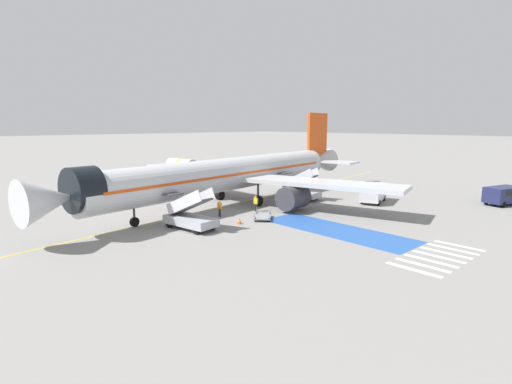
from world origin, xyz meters
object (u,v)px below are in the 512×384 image
(fuel_tanker, at_px, (179,169))
(ground_crew_0, at_px, (220,207))
(boarding_stairs_forward, at_px, (190,218))
(service_van_1, at_px, (503,194))
(service_van_0, at_px, (374,192))
(ground_crew_1, at_px, (256,202))
(baggage_cart, at_px, (263,217))
(airliner, at_px, (233,174))
(boarding_stairs_aft, at_px, (300,191))
(ground_crew_2, at_px, (295,197))
(traffic_cone_0, at_px, (239,221))

(fuel_tanker, height_order, ground_crew_0, fuel_tanker)
(boarding_stairs_forward, xyz_separation_m, service_van_1, (31.05, -15.02, 0.27))
(service_van_0, height_order, service_van_1, service_van_1)
(ground_crew_0, xyz_separation_m, ground_crew_1, (4.14, -0.66, 0.03))
(baggage_cart, bearing_deg, airliner, 118.66)
(fuel_tanker, distance_m, service_van_0, 31.41)
(baggage_cart, relative_size, ground_crew_1, 1.79)
(boarding_stairs_aft, distance_m, baggage_cart, 11.06)
(boarding_stairs_forward, bearing_deg, ground_crew_2, -7.69)
(ground_crew_0, xyz_separation_m, traffic_cone_0, (-0.48, -3.46, -0.64))
(baggage_cart, bearing_deg, boarding_stairs_aft, 70.37)
(boarding_stairs_forward, bearing_deg, boarding_stairs_aft, -0.00)
(fuel_tanker, relative_size, ground_crew_2, 5.00)
(baggage_cart, bearing_deg, boarding_stairs_forward, -146.79)
(service_van_0, height_order, baggage_cart, service_van_0)
(boarding_stairs_forward, xyz_separation_m, boarding_stairs_aft, (17.10, 2.52, 0.02))
(baggage_cart, relative_size, ground_crew_0, 1.84)
(service_van_0, bearing_deg, service_van_1, 22.04)
(boarding_stairs_aft, distance_m, fuel_tanker, 23.82)
(boarding_stairs_forward, relative_size, service_van_1, 1.16)
(fuel_tanker, distance_m, ground_crew_2, 26.19)
(traffic_cone_0, bearing_deg, service_van_1, -26.40)
(service_van_0, bearing_deg, airliner, -148.55)
(service_van_0, bearing_deg, traffic_cone_0, -117.98)
(service_van_1, bearing_deg, baggage_cart, -102.89)
(boarding_stairs_aft, bearing_deg, ground_crew_1, -179.13)
(fuel_tanker, height_order, ground_crew_1, fuel_tanker)
(ground_crew_0, height_order, ground_crew_2, ground_crew_2)
(fuel_tanker, distance_m, ground_crew_0, 26.80)
(airliner, distance_m, ground_crew_2, 7.38)
(service_van_0, bearing_deg, ground_crew_2, -138.39)
(traffic_cone_0, bearing_deg, service_van_0, -9.04)
(airliner, distance_m, ground_crew_1, 5.27)
(boarding_stairs_aft, height_order, traffic_cone_0, boarding_stairs_aft)
(ground_crew_2, distance_m, traffic_cone_0, 9.77)
(service_van_1, xyz_separation_m, traffic_cone_0, (-26.94, 13.37, -0.95))
(traffic_cone_0, bearing_deg, airliner, 53.97)
(ground_crew_0, bearing_deg, ground_crew_1, -96.78)
(service_van_1, relative_size, baggage_cart, 1.61)
(boarding_stairs_forward, xyz_separation_m, ground_crew_2, (13.68, 0.16, 0.06))
(fuel_tanker, bearing_deg, boarding_stairs_forward, -126.83)
(service_van_1, xyz_separation_m, ground_crew_2, (-17.37, 15.18, -0.21))
(fuel_tanker, xyz_separation_m, ground_crew_0, (-10.92, -24.45, -0.87))
(service_van_1, xyz_separation_m, ground_crew_1, (-22.32, 16.17, -0.28))
(service_van_1, height_order, ground_crew_0, service_van_1)
(ground_crew_2, height_order, traffic_cone_0, ground_crew_2)
(service_van_0, bearing_deg, ground_crew_0, -128.93)
(boarding_stairs_forward, height_order, service_van_0, boarding_stairs_forward)
(baggage_cart, bearing_deg, traffic_cone_0, -134.96)
(service_van_1, distance_m, traffic_cone_0, 30.09)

